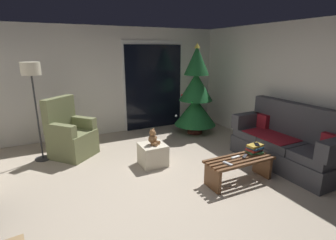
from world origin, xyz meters
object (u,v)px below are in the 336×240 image
Objects in this scene: remote_silver at (228,164)px; christmas_tree at (196,95)px; remote_white at (236,157)px; floor_lamp at (32,79)px; coffee_table at (239,166)px; cell_phone at (257,144)px; teddy_bear_chestnut at (153,138)px; ottoman at (153,155)px; couch at (287,143)px; book_stack at (255,149)px; remote_graphite at (245,156)px; armchair at (70,136)px.

christmas_tree reaches higher than remote_silver.
remote_white is 3.65m from floor_lamp.
christmas_tree is at bearing 1.24° from floor_lamp.
christmas_tree is at bearing 54.32° from remote_silver.
remote_white is (0.26, 0.13, 0.00)m from remote_silver.
remote_silver is (-0.29, -0.08, 0.14)m from coffee_table.
christmas_tree reaches higher than cell_phone.
floor_lamp is (-2.71, 2.27, 1.25)m from coffee_table.
christmas_tree is at bearing 74.00° from coffee_table.
floor_lamp is at bearing 177.97° from cell_phone.
ottoman is at bearing 129.74° from teddy_bear_chestnut.
couch is at bearing 5.77° from coffee_table.
book_stack reaches higher than remote_white.
coffee_table is 2.53m from christmas_tree.
remote_silver is at bearing -111.69° from christmas_tree.
floor_lamp is (-2.83, 2.26, 1.11)m from remote_graphite.
remote_white is 0.35× the size of ottoman.
coffee_table is at bearing -168.23° from book_stack.
couch is 12.50× the size of remote_graphite.
remote_white is at bearing 125.63° from coffee_table.
book_stack is 0.23× the size of armchair.
couch is at bearing -31.91° from armchair.
ottoman is (-1.32, 1.07, -0.27)m from book_stack.
cell_phone is at bearing -92.87° from remote_white.
remote_silver is 1.00× the size of remote_graphite.
couch reaches higher than remote_graphite.
armchair reaches higher than remote_white.
remote_silver reaches higher than coffee_table.
book_stack is 0.12× the size of christmas_tree.
cell_phone is 0.07× the size of christmas_tree.
cell_phone is at bearing -113.05° from remote_graphite.
remote_graphite is 1.00× the size of remote_white.
couch reaches higher than cell_phone.
remote_graphite is 0.09× the size of floor_lamp.
ottoman is at bearing 154.20° from couch.
book_stack is 1.69m from teddy_bear_chestnut.
teddy_bear_chestnut is (-0.65, 1.22, 0.11)m from remote_silver.
couch is 6.83× the size of teddy_bear_chestnut.
remote_graphite is at bearing -1.24° from remote_silver.
remote_graphite is at bearing -46.57° from ottoman.
armchair reaches higher than ottoman.
christmas_tree is (0.30, 2.27, 0.48)m from book_stack.
remote_white reaches higher than coffee_table.
floor_lamp is (-3.10, 2.22, 0.97)m from cell_phone.
couch is 2.37m from ottoman.
floor_lamp is (-3.38, -0.07, 0.57)m from christmas_tree.
floor_lamp is at bearing 147.39° from ottoman.
remote_graphite is (0.12, 0.01, 0.14)m from coffee_table.
armchair is at bearing 139.31° from ottoman.
remote_white is at bearing -39.70° from floor_lamp.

